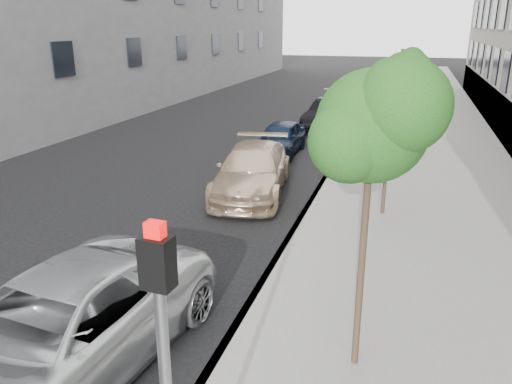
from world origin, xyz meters
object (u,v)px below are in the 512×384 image
at_px(minivan, 56,330).
at_px(signal_pole, 165,370).
at_px(sedan_blue, 280,138).
at_px(tree_far, 402,69).
at_px(tree_near, 374,126).
at_px(sedan_rear, 335,102).
at_px(tree_mid, 394,87).
at_px(suv, 252,170).
at_px(sedan_black, 330,114).

bearing_deg(minivan, signal_pole, -28.77).
distance_m(minivan, sedan_blue, 13.88).
bearing_deg(minivan, sedan_blue, 97.50).
xyz_separation_m(tree_far, minivan, (-4.14, -14.40, -2.63)).
xyz_separation_m(tree_near, sedan_rear, (-3.78, 22.94, -3.11)).
relative_size(tree_mid, suv, 0.84).
bearing_deg(signal_pole, sedan_blue, 105.25).
height_order(sedan_blue, sedan_rear, sedan_blue).
xyz_separation_m(tree_far, sedan_rear, (-3.78, 9.94, -2.79)).
bearing_deg(sedan_rear, sedan_blue, -102.07).
distance_m(tree_far, signal_pole, 16.51).
xyz_separation_m(minivan, suv, (0.15, 8.89, -0.05)).
height_order(tree_near, sedan_black, tree_near).
bearing_deg(suv, sedan_blue, 85.97).
bearing_deg(minivan, sedan_black, 94.05).
bearing_deg(tree_mid, minivan, -117.67).
bearing_deg(signal_pole, tree_far, 89.69).
distance_m(tree_near, tree_mid, 6.50).
relative_size(minivan, sedan_rear, 1.33).
distance_m(tree_near, sedan_blue, 13.58).
bearing_deg(tree_mid, sedan_rear, 102.93).
relative_size(minivan, sedan_blue, 1.48).
relative_size(tree_near, sedan_blue, 1.18).
relative_size(tree_mid, tree_far, 1.04).
bearing_deg(sedan_blue, sedan_rear, 86.75).
relative_size(tree_near, suv, 0.89).
relative_size(signal_pole, suv, 0.69).
distance_m(suv, sedan_blue, 5.01).
bearing_deg(tree_mid, suv, 166.16).
relative_size(sedan_blue, sedan_black, 0.87).
bearing_deg(tree_far, sedan_black, 123.34).
height_order(tree_mid, tree_far, tree_mid).
bearing_deg(tree_far, signal_pole, -94.52).
distance_m(tree_far, sedan_rear, 11.00).
relative_size(tree_near, sedan_rear, 1.06).
distance_m(tree_near, minivan, 5.27).
height_order(minivan, sedan_blue, minivan).
distance_m(tree_mid, sedan_rear, 17.11).
relative_size(tree_far, sedan_black, 0.92).
height_order(tree_mid, suv, tree_mid).
xyz_separation_m(tree_far, sedan_black, (-3.33, 5.06, -2.68)).
xyz_separation_m(tree_mid, sedan_black, (-3.33, 11.56, -2.75)).
xyz_separation_m(tree_mid, minivan, (-4.14, -7.90, -2.69)).
bearing_deg(sedan_blue, minivan, -88.81).
relative_size(tree_near, tree_far, 1.10).
xyz_separation_m(minivan, sedan_rear, (0.37, 24.35, -0.17)).
bearing_deg(signal_pole, tree_near, 73.40).
bearing_deg(tree_far, sedan_blue, -173.15).
bearing_deg(minivan, suv, 95.47).
bearing_deg(sedan_blue, tree_far, 7.00).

